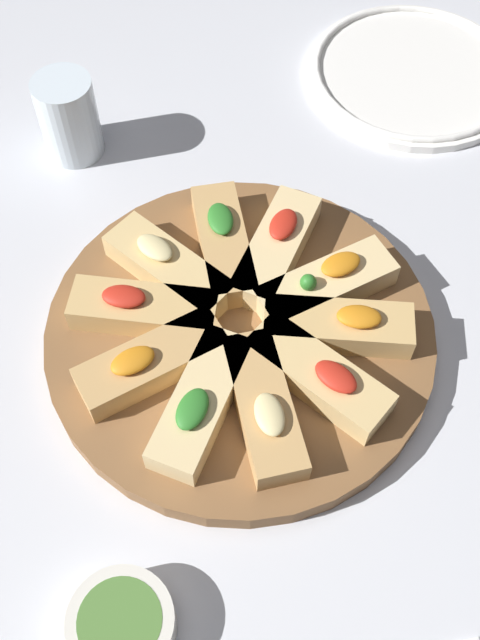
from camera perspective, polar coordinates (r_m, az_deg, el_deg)
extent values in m
plane|color=silver|center=(0.71, 0.00, -1.55)|extent=(3.00, 3.00, 0.00)
cylinder|color=brown|center=(0.71, 0.00, -1.08)|extent=(0.36, 0.36, 0.02)
cube|color=#E5C689|center=(0.71, 6.37, 2.85)|extent=(0.14, 0.05, 0.03)
ellipsoid|color=orange|center=(0.70, 7.68, 4.24)|extent=(0.04, 0.03, 0.01)
sphere|color=#2D7A28|center=(0.69, 5.09, 3.10)|extent=(0.02, 0.02, 0.02)
cube|color=#E5C689|center=(0.73, 2.76, 5.44)|extent=(0.13, 0.12, 0.03)
ellipsoid|color=red|center=(0.73, 3.31, 7.30)|extent=(0.05, 0.04, 0.01)
cube|color=tan|center=(0.74, -1.25, 5.80)|extent=(0.08, 0.14, 0.03)
ellipsoid|color=#2D7A28|center=(0.73, -1.50, 7.72)|extent=(0.03, 0.05, 0.01)
cube|color=#DBB775|center=(0.72, -5.41, 3.92)|extent=(0.10, 0.14, 0.03)
ellipsoid|color=beige|center=(0.71, -6.51, 5.50)|extent=(0.04, 0.05, 0.01)
cube|color=tan|center=(0.70, -7.32, 0.80)|extent=(0.14, 0.11, 0.03)
ellipsoid|color=red|center=(0.68, -8.86, 1.80)|extent=(0.05, 0.04, 0.01)
cube|color=tan|center=(0.67, -6.69, -3.24)|extent=(0.14, 0.06, 0.03)
ellipsoid|color=orange|center=(0.65, -8.18, -3.08)|extent=(0.04, 0.03, 0.01)
cube|color=#E5C689|center=(0.64, -2.96, -6.25)|extent=(0.13, 0.12, 0.03)
ellipsoid|color=#2D7A28|center=(0.62, -3.66, -6.79)|extent=(0.05, 0.05, 0.01)
cube|color=tan|center=(0.64, 1.83, -6.57)|extent=(0.07, 0.14, 0.03)
ellipsoid|color=beige|center=(0.62, 2.26, -7.20)|extent=(0.03, 0.04, 0.01)
cube|color=#DBB775|center=(0.66, 5.96, -4.24)|extent=(0.10, 0.14, 0.03)
ellipsoid|color=red|center=(0.64, 7.32, -4.31)|extent=(0.04, 0.05, 0.01)
cube|color=tan|center=(0.69, 7.46, -0.49)|extent=(0.14, 0.11, 0.03)
ellipsoid|color=orange|center=(0.67, 9.06, 0.25)|extent=(0.05, 0.04, 0.01)
cylinder|color=white|center=(0.98, 13.09, 17.78)|extent=(0.26, 0.26, 0.01)
torus|color=white|center=(0.98, 13.17, 18.10)|extent=(0.25, 0.25, 0.01)
cylinder|color=silver|center=(0.86, -12.91, 14.81)|extent=(0.06, 0.06, 0.09)
cylinder|color=silver|center=(0.61, -8.97, -21.92)|extent=(0.08, 0.08, 0.03)
cylinder|color=#4C7A33|center=(0.60, -9.14, -21.70)|extent=(0.06, 0.06, 0.01)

